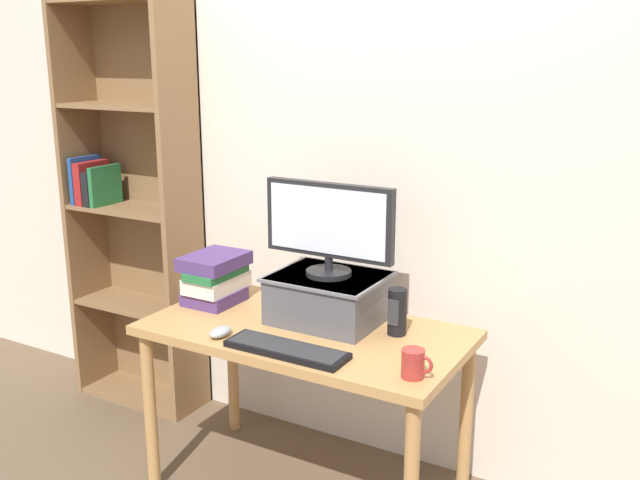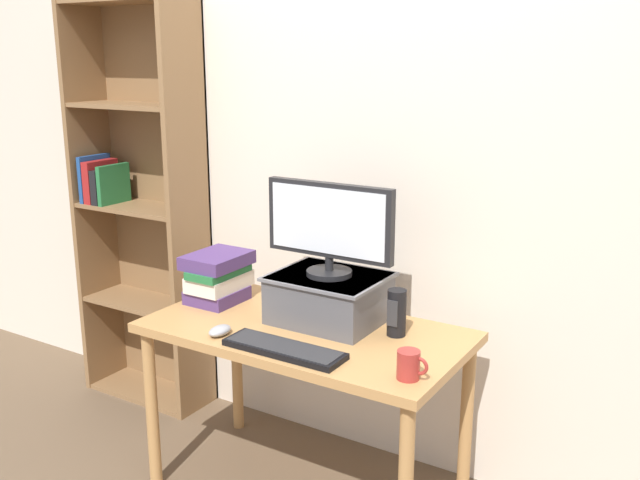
% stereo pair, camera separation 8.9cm
% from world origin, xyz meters
% --- Properties ---
extents(back_wall, '(7.00, 0.08, 2.60)m').
position_xyz_m(back_wall, '(0.00, 0.49, 1.30)').
color(back_wall, beige).
rests_on(back_wall, ground_plane).
extents(desk, '(1.23, 0.65, 0.72)m').
position_xyz_m(desk, '(0.00, 0.00, 0.63)').
color(desk, '#B7844C').
rests_on(desk, ground_plane).
extents(bookshelf_unit, '(0.68, 0.28, 1.98)m').
position_xyz_m(bookshelf_unit, '(-1.19, 0.34, 1.00)').
color(bookshelf_unit, olive).
rests_on(bookshelf_unit, ground_plane).
extents(riser_box, '(0.43, 0.36, 0.19)m').
position_xyz_m(riser_box, '(0.04, 0.11, 0.82)').
color(riser_box, '#515156').
rests_on(riser_box, desk).
extents(computer_monitor, '(0.53, 0.18, 0.36)m').
position_xyz_m(computer_monitor, '(0.04, 0.11, 1.10)').
color(computer_monitor, black).
rests_on(computer_monitor, riser_box).
extents(keyboard, '(0.45, 0.14, 0.02)m').
position_xyz_m(keyboard, '(0.06, -0.23, 0.73)').
color(keyboard, black).
rests_on(keyboard, desk).
extents(computer_mouse, '(0.06, 0.10, 0.04)m').
position_xyz_m(computer_mouse, '(-0.23, -0.23, 0.73)').
color(computer_mouse, '#99999E').
rests_on(computer_mouse, desk).
extents(book_stack, '(0.21, 0.28, 0.21)m').
position_xyz_m(book_stack, '(-0.48, 0.06, 0.82)').
color(book_stack, '#4C336B').
rests_on(book_stack, desk).
extents(coffee_mug, '(0.11, 0.08, 0.10)m').
position_xyz_m(coffee_mug, '(0.53, -0.20, 0.77)').
color(coffee_mug, '#9E2D28').
rests_on(coffee_mug, desk).
extents(desk_speaker, '(0.07, 0.07, 0.18)m').
position_xyz_m(desk_speaker, '(0.33, 0.12, 0.81)').
color(desk_speaker, black).
rests_on(desk_speaker, desk).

